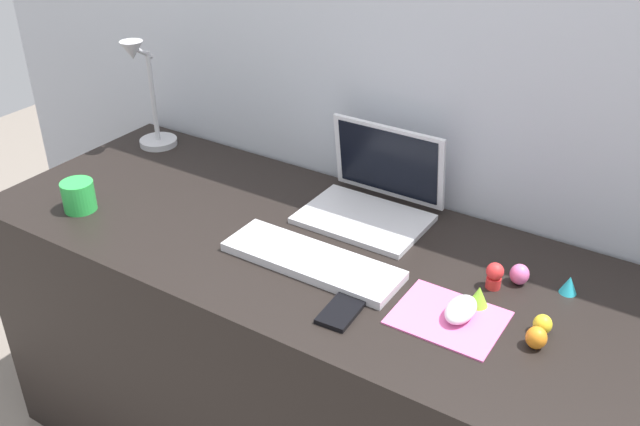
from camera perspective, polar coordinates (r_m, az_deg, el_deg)
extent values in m
cube|color=#B2B7C1|center=(1.86, 5.53, 4.14)|extent=(2.87, 0.05, 1.61)
cube|color=black|center=(1.84, -0.48, -12.32)|extent=(1.67, 0.64, 0.74)
cube|color=silver|center=(1.71, 3.52, -0.49)|extent=(0.30, 0.21, 0.01)
cube|color=silver|center=(1.75, 5.57, 4.17)|extent=(0.30, 0.04, 0.20)
cube|color=black|center=(1.75, 5.48, 4.13)|extent=(0.27, 0.03, 0.17)
cube|color=silver|center=(1.55, -0.66, -3.89)|extent=(0.41, 0.13, 0.02)
cube|color=pink|center=(1.42, 10.36, -8.36)|extent=(0.21, 0.17, 0.00)
ellipsoid|color=silver|center=(1.41, 11.35, -7.68)|extent=(0.06, 0.10, 0.03)
cube|color=black|center=(1.42, 1.91, -7.78)|extent=(0.07, 0.13, 0.01)
cylinder|color=#B7B7BC|center=(2.16, -12.96, 5.64)|extent=(0.11, 0.11, 0.02)
cylinder|color=#B7B7BC|center=(2.11, -13.40, 9.17)|extent=(0.01, 0.01, 0.27)
cylinder|color=#B7B7BC|center=(2.04, -14.42, 12.63)|extent=(0.01, 0.09, 0.06)
cone|color=#B7B7BC|center=(2.02, -15.00, 12.63)|extent=(0.06, 0.06, 0.05)
cylinder|color=green|center=(1.84, -18.99, 1.32)|extent=(0.08, 0.08, 0.08)
ellipsoid|color=pink|center=(1.54, 15.88, -4.80)|extent=(0.04, 0.04, 0.05)
ellipsoid|color=yellow|center=(1.42, 17.61, -8.60)|extent=(0.04, 0.04, 0.04)
cylinder|color=red|center=(1.52, 13.88, -5.49)|extent=(0.03, 0.03, 0.03)
sphere|color=red|center=(1.50, 14.01, -4.61)|extent=(0.04, 0.04, 0.04)
ellipsoid|color=orange|center=(1.38, 17.14, -9.64)|extent=(0.04, 0.04, 0.04)
cone|color=#8CDB33|center=(1.45, 12.74, -6.65)|extent=(0.04, 0.04, 0.05)
cone|color=#28B7CC|center=(1.54, 19.56, -5.51)|extent=(0.04, 0.04, 0.04)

